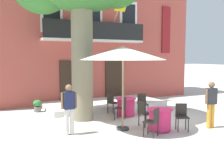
{
  "coord_description": "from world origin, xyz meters",
  "views": [
    {
      "loc": [
        -6.7,
        -8.48,
        2.52
      ],
      "look_at": [
        -1.33,
        2.05,
        1.3
      ],
      "focal_mm": 43.19,
      "sensor_mm": 36.0,
      "label": 1
    }
  ],
  "objects_px": {
    "cafe_chair_near_tree_2": "(142,103)",
    "cafe_chair_middle_1": "(144,112)",
    "cafe_table_near_tree": "(126,107)",
    "cafe_chair_near_tree_0": "(112,102)",
    "cafe_chair_middle_2": "(153,120)",
    "cafe_chair_middle_0": "(182,115)",
    "cafe_chair_near_tree_1": "(122,107)",
    "ground_planter_left": "(37,105)",
    "pedestrian_near_entrance": "(69,107)",
    "cafe_umbrella": "(123,54)",
    "pedestrian_by_tree": "(211,102)",
    "cafe_table_middle": "(160,119)"
  },
  "relations": [
    {
      "from": "cafe_chair_middle_2",
      "to": "pedestrian_by_tree",
      "type": "distance_m",
      "value": 2.44
    },
    {
      "from": "pedestrian_near_entrance",
      "to": "cafe_chair_near_tree_0",
      "type": "bearing_deg",
      "value": 40.0
    },
    {
      "from": "cafe_chair_near_tree_0",
      "to": "cafe_chair_middle_2",
      "type": "relative_size",
      "value": 1.0
    },
    {
      "from": "cafe_table_middle",
      "to": "cafe_chair_near_tree_1",
      "type": "bearing_deg",
      "value": 100.95
    },
    {
      "from": "cafe_table_near_tree",
      "to": "cafe_chair_middle_0",
      "type": "relative_size",
      "value": 0.95
    },
    {
      "from": "cafe_table_middle",
      "to": "cafe_chair_middle_0",
      "type": "height_order",
      "value": "cafe_chair_middle_0"
    },
    {
      "from": "cafe_chair_near_tree_0",
      "to": "ground_planter_left",
      "type": "xyz_separation_m",
      "value": [
        -2.86,
        1.85,
        -0.22
      ]
    },
    {
      "from": "cafe_chair_near_tree_0",
      "to": "pedestrian_near_entrance",
      "type": "bearing_deg",
      "value": -140.0
    },
    {
      "from": "cafe_chair_middle_0",
      "to": "cafe_chair_middle_2",
      "type": "bearing_deg",
      "value": -172.79
    },
    {
      "from": "cafe_chair_middle_1",
      "to": "ground_planter_left",
      "type": "relative_size",
      "value": 1.65
    },
    {
      "from": "cafe_chair_near_tree_0",
      "to": "pedestrian_by_tree",
      "type": "height_order",
      "value": "pedestrian_by_tree"
    },
    {
      "from": "cafe_chair_near_tree_1",
      "to": "cafe_chair_middle_0",
      "type": "bearing_deg",
      "value": -64.39
    },
    {
      "from": "pedestrian_by_tree",
      "to": "cafe_table_near_tree",
      "type": "bearing_deg",
      "value": 118.82
    },
    {
      "from": "cafe_chair_near_tree_0",
      "to": "cafe_chair_middle_1",
      "type": "distance_m",
      "value": 2.48
    },
    {
      "from": "cafe_table_middle",
      "to": "pedestrian_by_tree",
      "type": "relative_size",
      "value": 0.52
    },
    {
      "from": "cafe_umbrella",
      "to": "cafe_chair_middle_1",
      "type": "bearing_deg",
      "value": 2.78
    },
    {
      "from": "cafe_table_near_tree",
      "to": "cafe_chair_near_tree_1",
      "type": "height_order",
      "value": "cafe_chair_near_tree_1"
    },
    {
      "from": "cafe_chair_middle_1",
      "to": "cafe_umbrella",
      "type": "height_order",
      "value": "cafe_umbrella"
    },
    {
      "from": "cafe_table_near_tree",
      "to": "cafe_chair_middle_1",
      "type": "height_order",
      "value": "cafe_chair_middle_1"
    },
    {
      "from": "cafe_chair_middle_2",
      "to": "cafe_umbrella",
      "type": "xyz_separation_m",
      "value": [
        -0.45,
        1.14,
        2.08
      ]
    },
    {
      "from": "cafe_chair_near_tree_0",
      "to": "pedestrian_by_tree",
      "type": "distance_m",
      "value": 4.25
    },
    {
      "from": "cafe_chair_near_tree_1",
      "to": "ground_planter_left",
      "type": "xyz_separation_m",
      "value": [
        -2.67,
        3.1,
        -0.22
      ]
    },
    {
      "from": "cafe_chair_near_tree_0",
      "to": "cafe_chair_middle_0",
      "type": "bearing_deg",
      "value": -75.89
    },
    {
      "from": "cafe_chair_near_tree_1",
      "to": "cafe_table_middle",
      "type": "height_order",
      "value": "cafe_chair_near_tree_1"
    },
    {
      "from": "cafe_umbrella",
      "to": "cafe_chair_middle_0",
      "type": "bearing_deg",
      "value": -29.19
    },
    {
      "from": "cafe_chair_middle_0",
      "to": "cafe_umbrella",
      "type": "xyz_separation_m",
      "value": [
        -1.75,
        0.98,
        2.08
      ]
    },
    {
      "from": "cafe_table_near_tree",
      "to": "ground_planter_left",
      "type": "bearing_deg",
      "value": 141.29
    },
    {
      "from": "cafe_table_near_tree",
      "to": "cafe_chair_near_tree_2",
      "type": "bearing_deg",
      "value": -11.14
    },
    {
      "from": "cafe_chair_near_tree_2",
      "to": "cafe_chair_middle_1",
      "type": "relative_size",
      "value": 1.0
    },
    {
      "from": "cafe_chair_near_tree_0",
      "to": "cafe_chair_near_tree_1",
      "type": "xyz_separation_m",
      "value": [
        -0.2,
        -1.25,
        0.0
      ]
    },
    {
      "from": "cafe_chair_near_tree_1",
      "to": "pedestrian_near_entrance",
      "type": "bearing_deg",
      "value": -157.97
    },
    {
      "from": "cafe_table_middle",
      "to": "cafe_umbrella",
      "type": "distance_m",
      "value": 2.55
    },
    {
      "from": "cafe_chair_near_tree_0",
      "to": "cafe_chair_near_tree_1",
      "type": "bearing_deg",
      "value": -98.98
    },
    {
      "from": "cafe_chair_near_tree_1",
      "to": "cafe_chair_middle_2",
      "type": "relative_size",
      "value": 1.0
    },
    {
      "from": "cafe_chair_near_tree_0",
      "to": "cafe_chair_middle_1",
      "type": "xyz_separation_m",
      "value": [
        0.03,
        -2.48,
        0.0
      ]
    },
    {
      "from": "cafe_umbrella",
      "to": "pedestrian_by_tree",
      "type": "bearing_deg",
      "value": -23.09
    },
    {
      "from": "cafe_chair_near_tree_0",
      "to": "cafe_chair_middle_0",
      "type": "relative_size",
      "value": 1.0
    },
    {
      "from": "cafe_chair_middle_2",
      "to": "cafe_chair_middle_0",
      "type": "bearing_deg",
      "value": 7.21
    },
    {
      "from": "ground_planter_left",
      "to": "pedestrian_by_tree",
      "type": "xyz_separation_m",
      "value": [
        4.85,
        -5.59,
        0.62
      ]
    },
    {
      "from": "ground_planter_left",
      "to": "pedestrian_near_entrance",
      "type": "bearing_deg",
      "value": -87.63
    },
    {
      "from": "cafe_chair_near_tree_0",
      "to": "cafe_table_middle",
      "type": "relative_size",
      "value": 1.05
    },
    {
      "from": "cafe_chair_near_tree_0",
      "to": "cafe_chair_near_tree_2",
      "type": "xyz_separation_m",
      "value": [
        1.05,
        -0.83,
        0.0
      ]
    },
    {
      "from": "cafe_chair_near_tree_0",
      "to": "cafe_chair_middle_2",
      "type": "distance_m",
      "value": 3.69
    },
    {
      "from": "cafe_chair_middle_0",
      "to": "cafe_chair_middle_1",
      "type": "xyz_separation_m",
      "value": [
        -0.85,
        1.02,
        0.0
      ]
    },
    {
      "from": "cafe_chair_middle_0",
      "to": "cafe_chair_near_tree_0",
      "type": "bearing_deg",
      "value": 104.11
    },
    {
      "from": "cafe_chair_middle_0",
      "to": "ground_planter_left",
      "type": "height_order",
      "value": "cafe_chair_middle_0"
    },
    {
      "from": "ground_planter_left",
      "to": "pedestrian_near_entrance",
      "type": "height_order",
      "value": "pedestrian_near_entrance"
    },
    {
      "from": "cafe_chair_near_tree_2",
      "to": "cafe_chair_middle_2",
      "type": "bearing_deg",
      "value": -117.43
    },
    {
      "from": "cafe_chair_middle_0",
      "to": "cafe_chair_middle_2",
      "type": "height_order",
      "value": "same"
    },
    {
      "from": "pedestrian_by_tree",
      "to": "cafe_chair_near_tree_2",
      "type": "bearing_deg",
      "value": 107.89
    }
  ]
}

